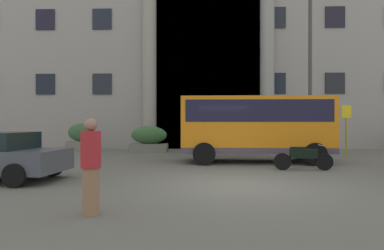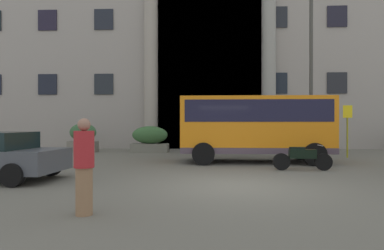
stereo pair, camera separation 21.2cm
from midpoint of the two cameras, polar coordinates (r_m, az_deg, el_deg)
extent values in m
cube|color=#626055|center=(9.10, 8.31, -10.56)|extent=(80.00, 64.00, 0.12)
cube|color=gray|center=(27.60, 4.41, 17.10)|extent=(37.72, 9.00, 19.31)
cube|color=black|center=(22.20, 3.23, 8.78)|extent=(6.74, 0.12, 9.89)
cylinder|color=gray|center=(22.17, -6.74, 8.79)|extent=(0.86, 0.86, 9.89)
cylinder|color=gray|center=(22.28, 13.18, 8.75)|extent=(0.86, 0.86, 9.89)
cube|color=black|center=(24.34, -23.04, 6.35)|extent=(1.25, 0.08, 1.35)
cube|color=black|center=(22.99, -14.46, 6.73)|extent=(1.25, 0.08, 1.35)
cube|color=black|center=(22.50, 14.53, 6.86)|extent=(1.25, 0.08, 1.35)
cube|color=black|center=(23.58, 23.59, 6.55)|extent=(1.25, 0.08, 1.35)
cube|color=black|center=(25.15, -23.05, 16.02)|extent=(1.25, 0.08, 1.35)
cube|color=black|center=(23.84, -14.47, 16.92)|extent=(1.25, 0.08, 1.35)
cube|color=black|center=(23.38, 14.54, 17.26)|extent=(1.25, 0.08, 1.35)
cube|color=black|center=(24.42, 23.60, 16.51)|extent=(1.25, 0.08, 1.35)
cube|color=orange|center=(14.56, 11.00, 0.07)|extent=(6.21, 2.31, 2.31)
cube|color=black|center=(14.57, 11.00, 2.25)|extent=(5.84, 2.33, 0.88)
cube|color=black|center=(15.28, 22.33, 1.42)|extent=(0.08, 1.88, 1.10)
cube|color=#4E404B|center=(14.60, 10.99, -4.00)|extent=(6.21, 2.35, 0.24)
cylinder|color=black|center=(16.13, 18.10, -4.03)|extent=(0.90, 0.29, 0.90)
cylinder|color=black|center=(13.99, 20.48, -4.68)|extent=(0.90, 0.29, 0.90)
cylinder|color=black|center=(15.58, 2.49, -4.17)|extent=(0.90, 0.29, 0.90)
cylinder|color=black|center=(13.36, 2.39, -4.90)|extent=(0.90, 0.29, 0.90)
cylinder|color=#9A991E|center=(17.96, 25.12, -1.08)|extent=(0.08, 0.08, 2.48)
cube|color=yellow|center=(17.94, 25.16, 2.08)|extent=(0.44, 0.03, 0.60)
cube|color=slate|center=(19.50, -6.84, -3.89)|extent=(2.13, 0.95, 0.49)
ellipsoid|color=#355E32|center=(19.46, -6.84, -1.68)|extent=(2.04, 0.86, 1.01)
cube|color=slate|center=(20.54, -17.69, -3.50)|extent=(1.64, 0.74, 0.62)
ellipsoid|color=#355D37|center=(20.50, -17.70, -1.18)|extent=(1.57, 0.66, 1.04)
cylinder|color=black|center=(11.50, -22.20, -6.45)|extent=(0.63, 0.25, 0.62)
cylinder|color=black|center=(9.90, -27.58, -7.55)|extent=(0.63, 0.25, 0.62)
cylinder|color=black|center=(12.76, 21.84, -5.84)|extent=(0.60, 0.11, 0.60)
cylinder|color=black|center=(12.38, 15.38, -6.02)|extent=(0.60, 0.13, 0.60)
cube|color=black|center=(12.52, 18.66, -4.66)|extent=(0.94, 0.26, 0.32)
cube|color=black|center=(12.46, 17.86, -3.85)|extent=(0.52, 0.21, 0.12)
cylinder|color=#A5A5A8|center=(12.67, 21.34, -3.25)|extent=(0.04, 0.55, 0.03)
cylinder|color=#8E6949|center=(6.43, -16.89, -10.68)|extent=(0.30, 0.30, 0.85)
cylinder|color=#AE2328|center=(6.34, -16.90, -3.95)|extent=(0.36, 0.36, 0.66)
sphere|color=#996D57|center=(6.32, -16.90, 0.07)|extent=(0.23, 0.23, 0.23)
cylinder|color=#3F3F39|center=(18.33, 19.84, 8.35)|extent=(0.18, 0.18, 8.47)
camera|label=1|loc=(0.11, -89.61, 0.00)|focal=31.50mm
camera|label=2|loc=(0.11, 90.39, 0.00)|focal=31.50mm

